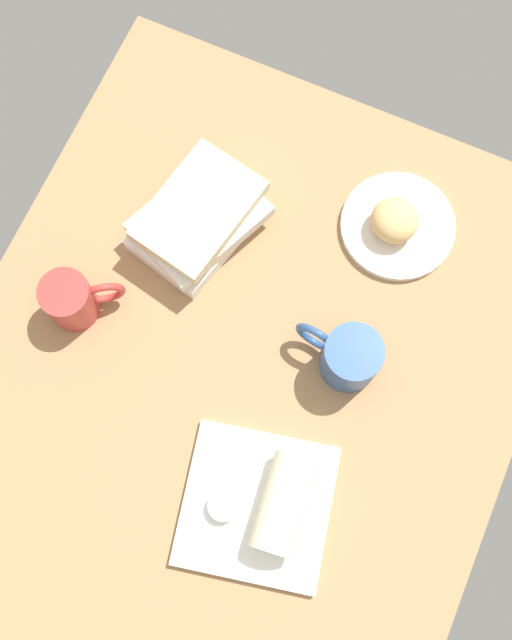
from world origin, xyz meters
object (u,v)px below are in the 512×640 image
Objects in this scene: square_plate at (257,506)px; second_mug at (72,300)px; coffee_mug at (349,357)px; sauce_cup at (223,506)px; book_stack at (198,219)px; round_plate at (398,226)px; scone_pastry at (395,220)px; breakfast_wrap at (284,504)px.

second_mug reaches higher than square_plate.
coffee_mug is 45.15cm from second_mug.
sauce_cup is 46.63cm from book_stack.
square_plate is at bearing 171.33° from coffee_mug.
square_plate is 47.38cm from book_stack.
coffee_mug reaches higher than second_mug.
sauce_cup is at bearing 171.91° from round_plate.
breakfast_wrap reaches higher than scone_pastry.
book_stack is at bearing 69.61° from coffee_mug.
square_plate is at bearing -113.33° from second_mug.
book_stack is at bearing 29.63° from sauce_cup.
round_plate is 1.35× the size of breakfast_wrap.
coffee_mug is at bearing 82.27° from breakfast_wrap.
coffee_mug is (-25.71, -0.89, 4.59)cm from round_plate.
coffee_mug is at bearing -16.72° from sauce_cup.
book_stack reaches higher than sauce_cup.
scone_pastry is at bearing -7.33° from sauce_cup.
coffee_mug is (26.56, -4.05, 4.49)cm from square_plate.
book_stack is 24.47cm from second_mug.
coffee_mug is at bearing -78.19° from second_mug.
square_plate is 27.24cm from coffee_mug.
coffee_mug reaches higher than scone_pastry.
sauce_cup is at bearing -118.73° from second_mug.
round_plate is 0.80× the size of book_stack.
square_plate is at bearing 177.43° from scone_pastry.
second_mug is (-9.24, 44.20, -0.40)cm from coffee_mug.
scone_pastry is 1.71× the size of sauce_cup.
round_plate is 2.42× the size of scone_pastry.
round_plate is 50.71cm from breakfast_wrap.
round_plate is at bearing -44.70° from scone_pastry.
square_plate is 43.91cm from second_mug.
coffee_mug is at bearing -178.01° from round_plate.
breakfast_wrap is 48.15cm from book_stack.
round_plate is at bearing 83.74° from breakfast_wrap.
coffee_mug reaches higher than round_plate.
coffee_mug reaches higher than breakfast_wrap.
sauce_cup is (-54.44, 7.74, 2.01)cm from round_plate.
square_plate is 5.86cm from breakfast_wrap.
coffee_mug is at bearing -175.99° from scone_pastry.
book_stack is (-13.93, 30.78, 3.65)cm from round_plate.
square_plate is at bearing -161.40° from breakfast_wrap.
coffee_mug is (24.81, -0.39, 0.27)cm from breakfast_wrap.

